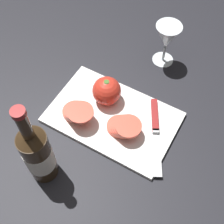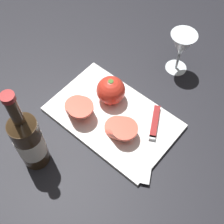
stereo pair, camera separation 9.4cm
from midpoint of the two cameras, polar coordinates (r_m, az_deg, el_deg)
ground_plane at (r=1.00m, az=-0.00°, el=0.66°), size 3.00×3.00×0.00m
cutting_board at (r=0.97m, az=2.76°, el=-1.39°), size 0.39×0.25×0.01m
wine_bottle at (r=0.83m, az=-11.88°, el=-5.43°), size 0.08×0.08×0.31m
wine_glass at (r=1.06m, az=15.12°, el=11.33°), size 0.09×0.09×0.16m
whole_tomato at (r=0.96m, az=2.56°, el=3.77°), size 0.09×0.09×0.09m
knife at (r=0.95m, az=10.43°, el=-3.40°), size 0.14×0.23×0.01m
tomato_slice_stack_near at (r=0.92m, az=4.54°, el=-3.17°), size 0.11×0.08×0.05m
tomato_slice_stack_far at (r=0.95m, az=-3.33°, el=0.77°), size 0.12×0.10×0.06m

